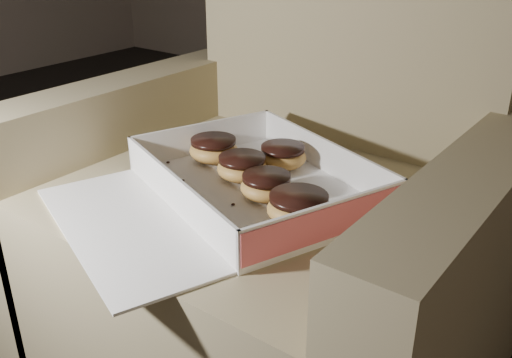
{
  "coord_description": "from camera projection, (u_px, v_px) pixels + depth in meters",
  "views": [
    {
      "loc": [
        1.3,
        -0.61,
        0.89
      ],
      "look_at": [
        0.73,
        0.14,
        0.45
      ],
      "focal_mm": 40.0,
      "sensor_mm": 36.0,
      "label": 1
    }
  ],
  "objects": [
    {
      "name": "crumb_b",
      "position": [
        183.0,
        180.0,
        1.08
      ],
      "size": [
        0.01,
        0.01,
        0.0
      ],
      "primitive_type": "ellipsoid",
      "color": "black",
      "rests_on": "bakery_box"
    },
    {
      "name": "floor",
      "position": [
        8.0,
        280.0,
        1.53
      ],
      "size": [
        4.5,
        4.5,
        0.0
      ],
      "primitive_type": "plane",
      "color": "black",
      "rests_on": "ground"
    },
    {
      "name": "donut_d",
      "position": [
        283.0,
        156.0,
        1.13
      ],
      "size": [
        0.09,
        0.09,
        0.05
      ],
      "color": "#E1A34E",
      "rests_on": "bakery_box"
    },
    {
      "name": "armchair",
      "position": [
        275.0,
        229.0,
        1.18
      ],
      "size": [
        0.9,
        0.76,
        0.94
      ],
      "color": "tan",
      "rests_on": "floor"
    },
    {
      "name": "donut_a",
      "position": [
        266.0,
        186.0,
        1.01
      ],
      "size": [
        0.09,
        0.09,
        0.05
      ],
      "color": "#E1A34E",
      "rests_on": "bakery_box"
    },
    {
      "name": "bakery_box",
      "position": [
        235.0,
        192.0,
        1.02
      ],
      "size": [
        0.59,
        0.63,
        0.07
      ],
      "rotation": [
        0.0,
        0.0,
        -0.37
      ],
      "color": "white",
      "rests_on": "armchair"
    },
    {
      "name": "crumb_a",
      "position": [
        168.0,
        162.0,
        1.16
      ],
      "size": [
        0.01,
        0.01,
        0.0
      ],
      "primitive_type": "ellipsoid",
      "color": "black",
      "rests_on": "bakery_box"
    },
    {
      "name": "donut_e",
      "position": [
        242.0,
        167.0,
        1.08
      ],
      "size": [
        0.1,
        0.1,
        0.05
      ],
      "color": "#E1A34E",
      "rests_on": "bakery_box"
    },
    {
      "name": "crumb_c",
      "position": [
        233.0,
        204.0,
        0.99
      ],
      "size": [
        0.01,
        0.01,
        0.0
      ],
      "primitive_type": "ellipsoid",
      "color": "black",
      "rests_on": "bakery_box"
    },
    {
      "name": "donut_c",
      "position": [
        214.0,
        149.0,
        1.16
      ],
      "size": [
        0.1,
        0.1,
        0.05
      ],
      "color": "#E1A34E",
      "rests_on": "bakery_box"
    },
    {
      "name": "donut_b",
      "position": [
        299.0,
        208.0,
        0.92
      ],
      "size": [
        0.1,
        0.1,
        0.05
      ],
      "color": "#E1A34E",
      "rests_on": "bakery_box"
    }
  ]
}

